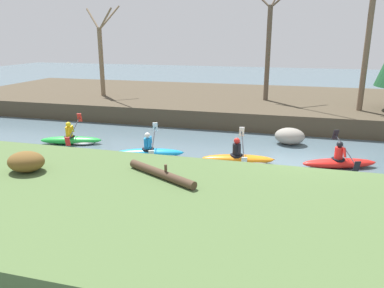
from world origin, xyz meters
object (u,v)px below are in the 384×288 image
kayaker_trailing (152,152)px  boulder_midstream (290,136)px  driftwood_log (161,174)px  kayaker_lead (340,162)px  kayaker_middle (241,159)px  kayaker_far_back (73,140)px

kayaker_trailing → boulder_midstream: (5.23, 3.32, 0.17)m
boulder_midstream → driftwood_log: size_ratio=0.55×
kayaker_lead → kayaker_trailing: same height
kayaker_middle → driftwood_log: driftwood_log is taller
kayaker_trailing → kayaker_far_back: same height
driftwood_log → kayaker_middle: bearing=96.1°
kayaker_lead → driftwood_log: (-5.27, -4.57, 0.69)m
kayaker_trailing → driftwood_log: 4.39m
kayaker_middle → kayaker_far_back: bearing=163.6°
kayaker_far_back → driftwood_log: 7.59m
kayaker_trailing → driftwood_log: (1.81, -3.94, 0.71)m
kayaker_lead → boulder_midstream: size_ratio=2.11×
kayaker_lead → kayaker_trailing: 7.11m
kayaker_middle → boulder_midstream: (1.72, 3.19, 0.17)m
kayaker_trailing → boulder_midstream: 6.20m
kayaker_lead → kayaker_middle: same height
kayaker_middle → driftwood_log: (-1.70, -4.07, 0.71)m
kayaker_trailing → kayaker_far_back: bearing=152.7°
kayaker_trailing → boulder_midstream: kayaker_trailing is taller
kayaker_trailing → kayaker_far_back: size_ratio=1.00×
kayaker_middle → kayaker_trailing: size_ratio=1.01×
kayaker_lead → driftwood_log: size_ratio=1.16×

